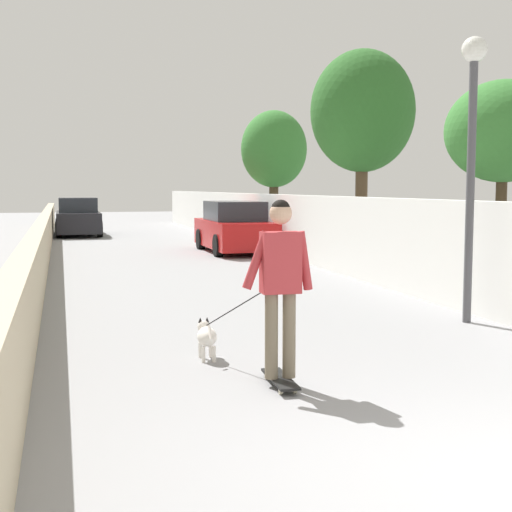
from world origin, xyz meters
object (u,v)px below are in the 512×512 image
Objects in this scene: tree_right_mid at (274,150)px; dog at (207,336)px; car_far at (78,218)px; tree_right_far at (362,112)px; car_near at (235,229)px; tree_right_near at (503,132)px; skateboard at (280,379)px; lamp_post at (472,127)px; person_skateboarder at (280,274)px.

tree_right_mid is 16.23m from dog.
car_far is (22.17, 0.89, 0.44)m from dog.
tree_right_far reaches higher than dog.
car_far is (9.10, 4.39, 0.00)m from car_near.
tree_right_mid reaches higher than car_far.
tree_right_mid is 3.66m from car_near.
car_near is at bearing 30.46° from tree_right_far.
tree_right_far is (-6.00, -0.53, 0.66)m from tree_right_mid.
tree_right_near is 8.03m from skateboard.
tree_right_near is 0.96× the size of lamp_post.
tree_right_far is 1.33× the size of lamp_post.
car_far is (13.12, 6.76, -3.13)m from tree_right_far.
car_far is at bearing 25.76° from car_near.
person_skateboarder is at bearing 163.45° from tree_right_mid.
tree_right_near reaches higher than skateboard.
tree_right_near is 11.54m from tree_right_mid.
skateboard is at bearing 130.09° from tree_right_near.
car_far is at bearing 3.35° from person_skateboarder.
car_far is (18.62, 7.11, -2.24)m from tree_right_near.
tree_right_near is at bearing -49.91° from person_skateboarder.
tree_right_far is at bearing -27.54° from skateboard.
tree_right_near is at bearing -176.37° from tree_right_far.
tree_right_mid reaches higher than car_near.
lamp_post is at bearing 167.32° from tree_right_far.
car_far is at bearing 41.16° from tree_right_mid.
person_skateboarder is at bearing 124.38° from lamp_post.
lamp_post is 2.32× the size of person_skateboarder.
lamp_post reaches higher than car_near.
tree_right_mid is at bearing 5.06° from tree_right_far.
dog is (-3.54, 6.21, -2.68)m from tree_right_near.
tree_right_mid is 6.06m from tree_right_far.
car_near is (11.87, 0.60, -2.09)m from lamp_post.
person_skateboarder is (-4.83, 5.73, -1.84)m from tree_right_near.
tree_right_mid is at bearing -138.84° from car_far.
person_skateboarder reaches higher than skateboard.
person_skateboarder is at bearing -159.50° from dog.
tree_right_far reaches higher than lamp_post.
dog reaches higher than skateboard.
tree_right_near is at bearing -164.09° from car_near.
tree_right_mid is at bearing -42.87° from car_near.
tree_right_near reaches higher than person_skateboarder.
lamp_post is at bearing -73.75° from dog.
skateboard is 23.50m from car_far.
tree_right_mid is 17.32m from skateboard.
tree_right_far is 11.96m from person_skateboarder.
lamp_post is 2.59× the size of dog.
car_far is (7.12, 6.22, -2.48)m from tree_right_mid.
skateboard is at bearing -159.50° from dog.
tree_right_near is 4.83× the size of skateboard.
car_near is 10.10m from car_far.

